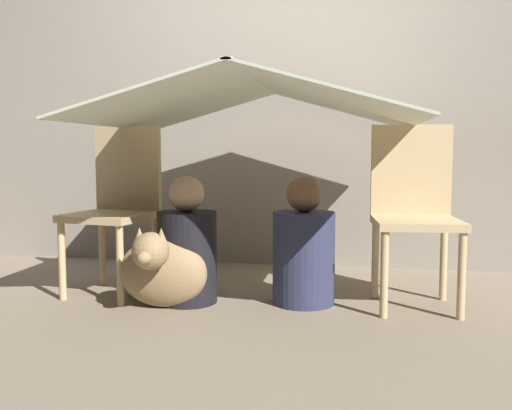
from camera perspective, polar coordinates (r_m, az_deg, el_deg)
The scene contains 9 objects.
ground_plane at distance 2.75m, azimuth -0.51°, elevation -10.33°, with size 8.80×8.80×0.00m, color gray.
wall_back at distance 3.76m, azimuth 2.55°, elevation 13.12°, with size 7.00×0.05×2.50m.
chair_left at distance 3.08m, azimuth -13.69°, elevation 0.23°, with size 0.45×0.45×0.88m.
chair_right at distance 2.84m, azimuth 15.54°, elevation -0.24°, with size 0.42×0.42×0.88m.
sheet_canopy at distance 2.79m, azimuth 0.00°, elevation 10.33°, with size 1.54×1.31×0.22m.
person_front at distance 2.83m, azimuth -6.90°, elevation -4.43°, with size 0.29×0.29×0.62m.
person_second at distance 2.80m, azimuth 4.79°, elevation -4.57°, with size 0.30×0.30×0.63m.
dog at distance 2.74m, azimuth -9.48°, elevation -6.34°, with size 0.43×0.38×0.41m.
floor_cushion at distance 3.08m, azimuth -8.75°, elevation -7.70°, with size 0.35×0.28×0.10m.
Camera 1 is at (0.47, -2.60, 0.75)m, focal length 40.00 mm.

